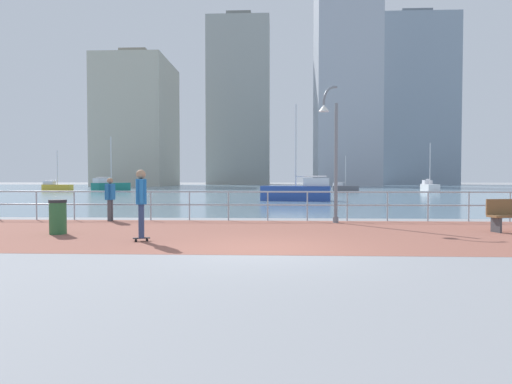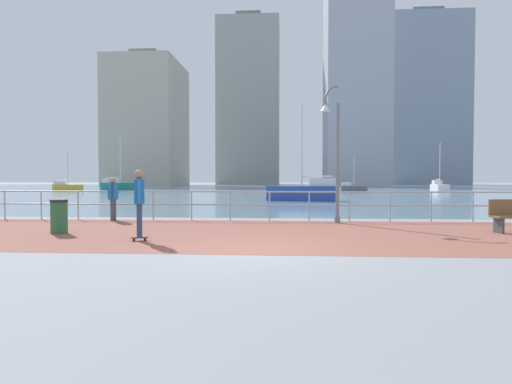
% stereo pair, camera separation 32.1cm
% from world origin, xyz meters
% --- Properties ---
extents(ground, '(220.00, 220.00, 0.00)m').
position_xyz_m(ground, '(0.00, 40.00, 0.00)').
color(ground, gray).
extents(brick_paving, '(28.00, 6.94, 0.01)m').
position_xyz_m(brick_paving, '(0.00, 2.84, 0.00)').
color(brick_paving, '#935647').
rests_on(brick_paving, ground).
extents(harbor_water, '(180.00, 88.00, 0.00)m').
position_xyz_m(harbor_water, '(0.00, 51.31, 0.00)').
color(harbor_water, '#6B899E').
rests_on(harbor_water, ground).
extents(waterfront_railing, '(25.25, 0.06, 1.06)m').
position_xyz_m(waterfront_railing, '(-0.00, 6.31, 0.73)').
color(waterfront_railing, '#9EADB7').
rests_on(waterfront_railing, ground).
extents(lamppost, '(0.72, 0.58, 4.62)m').
position_xyz_m(lamppost, '(2.16, 5.61, 2.55)').
color(lamppost, slate).
rests_on(lamppost, ground).
extents(skateboarder, '(0.41, 0.55, 1.71)m').
position_xyz_m(skateboarder, '(-2.93, 1.11, 1.03)').
color(skateboarder, black).
rests_on(skateboarder, ground).
extents(bystander, '(0.26, 0.55, 1.52)m').
position_xyz_m(bystander, '(-5.54, 5.96, 0.89)').
color(bystander, '#4C4C51').
rests_on(bystander, ground).
extents(trash_bin, '(0.46, 0.46, 0.93)m').
position_xyz_m(trash_bin, '(-5.60, 2.36, 0.47)').
color(trash_bin, '#2D6638').
rests_on(trash_bin, ground).
extents(sailboat_teal, '(1.59, 4.02, 5.51)m').
position_xyz_m(sailboat_teal, '(17.82, 40.95, 0.53)').
color(sailboat_teal, white).
rests_on(sailboat_teal, ground).
extents(sailboat_ivory, '(4.78, 2.14, 6.49)m').
position_xyz_m(sailboat_ivory, '(1.84, 20.30, 0.62)').
color(sailboat_ivory, '#284799').
rests_on(sailboat_ivory, ground).
extents(sailboat_red, '(3.53, 4.67, 6.43)m').
position_xyz_m(sailboat_red, '(-19.10, 41.17, 0.61)').
color(sailboat_red, '#197266').
rests_on(sailboat_red, ground).
extents(sailboat_gray, '(3.54, 1.21, 4.92)m').
position_xyz_m(sailboat_gray, '(-26.46, 42.96, 0.47)').
color(sailboat_gray, gold).
rests_on(sailboat_gray, ground).
extents(sailboat_navy, '(3.00, 1.04, 4.16)m').
position_xyz_m(sailboat_navy, '(8.40, 41.93, 0.40)').
color(sailboat_navy, '#595960').
rests_on(sailboat_navy, ground).
extents(tower_slate, '(15.48, 11.42, 43.24)m').
position_xyz_m(tower_slate, '(-8.80, 101.90, 20.79)').
color(tower_slate, '#939993').
rests_on(tower_slate, ground).
extents(tower_concrete, '(13.34, 17.15, 26.92)m').
position_xyz_m(tower_concrete, '(-27.52, 78.23, 12.63)').
color(tower_concrete, '#B2AD99').
rests_on(tower_concrete, ground).
extents(tower_brick, '(17.80, 13.08, 41.55)m').
position_xyz_m(tower_brick, '(33.82, 98.25, 19.94)').
color(tower_brick, '#8493A3').
rests_on(tower_brick, ground).
extents(tower_steel, '(11.81, 11.08, 43.56)m').
position_xyz_m(tower_steel, '(14.15, 76.47, 20.95)').
color(tower_steel, '#A3A8B2').
rests_on(tower_steel, ground).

